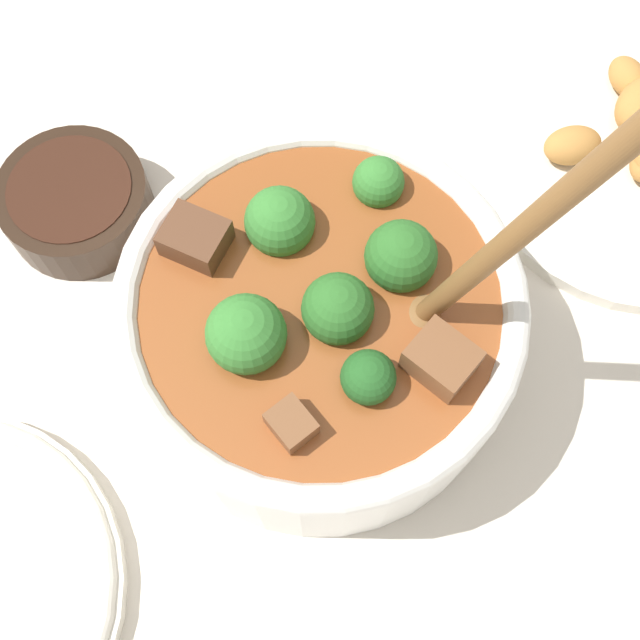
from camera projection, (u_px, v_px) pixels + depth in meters
name	position (u px, v px, depth m)	size (l,w,h in m)	color
ground_plane	(320.00, 355.00, 0.52)	(4.00, 4.00, 0.00)	silver
stew_bowl	(321.00, 322.00, 0.46)	(0.23, 0.24, 0.31)	white
condiment_bowl	(76.00, 201.00, 0.54)	(0.10, 0.10, 0.04)	black
food_plate	(637.00, 155.00, 0.56)	(0.23, 0.23, 0.05)	silver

